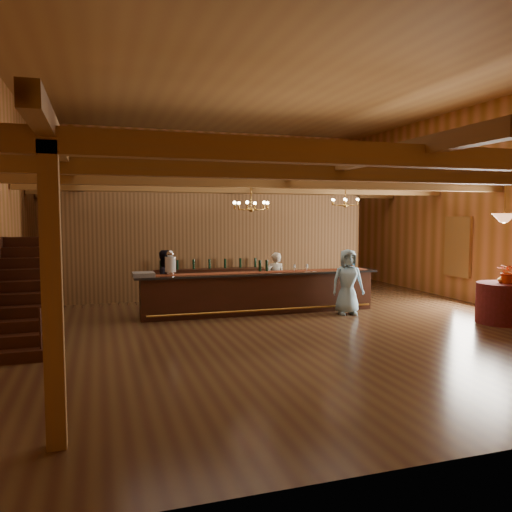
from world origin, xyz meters
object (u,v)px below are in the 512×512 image
object	(u,v)px
backbar_shelf	(210,284)
guest	(348,282)
bartender	(275,280)
raffle_drum	(348,263)
chandelier_right	(345,202)
pendant_lamp	(504,218)
tasting_bar	(260,292)
round_table	(501,303)
floor_plant	(282,276)
beverage_dispenser	(170,263)
chandelier_left	(251,205)
staff_second	(164,281)

from	to	relation	value
backbar_shelf	guest	bearing A→B (deg)	-39.16
bartender	guest	distance (m)	2.02
backbar_shelf	guest	distance (m)	4.29
raffle_drum	chandelier_right	world-z (taller)	chandelier_right
backbar_shelf	bartender	world-z (taller)	bartender
backbar_shelf	pendant_lamp	xyz separation A→B (m)	(5.63, -5.22, 1.95)
tasting_bar	backbar_shelf	distance (m)	2.56
tasting_bar	backbar_shelf	world-z (taller)	tasting_bar
round_table	floor_plant	xyz separation A→B (m)	(-3.21, 5.63, 0.10)
floor_plant	raffle_drum	bearing A→B (deg)	-75.95
tasting_bar	raffle_drum	world-z (taller)	raffle_drum
backbar_shelf	chandelier_right	xyz separation A→B (m)	(3.39, -1.90, 2.38)
guest	floor_plant	world-z (taller)	guest
beverage_dispenser	raffle_drum	distance (m)	4.62
raffle_drum	pendant_lamp	distance (m)	3.84
tasting_bar	round_table	distance (m)	5.61
backbar_shelf	floor_plant	xyz separation A→B (m)	(2.42, 0.41, 0.11)
chandelier_left	guest	distance (m)	3.25
round_table	chandelier_right	world-z (taller)	chandelier_right
beverage_dispenser	chandelier_left	world-z (taller)	chandelier_left
beverage_dispenser	chandelier_left	bearing A→B (deg)	-38.61
beverage_dispenser	floor_plant	world-z (taller)	beverage_dispenser
beverage_dispenser	bartender	size ratio (longest dim) A/B	0.41
floor_plant	bartender	bearing A→B (deg)	-114.84
tasting_bar	floor_plant	distance (m)	3.30
chandelier_left	guest	world-z (taller)	chandelier_left
tasting_bar	bartender	size ratio (longest dim) A/B	4.20
chandelier_left	staff_second	bearing A→B (deg)	129.96
chandelier_left	pendant_lamp	world-z (taller)	same
chandelier_right	staff_second	bearing A→B (deg)	176.67
staff_second	guest	bearing A→B (deg)	144.30
staff_second	guest	size ratio (longest dim) A/B	0.98
staff_second	guest	world-z (taller)	guest
guest	beverage_dispenser	bearing A→B (deg)	178.79
staff_second	beverage_dispenser	bearing A→B (deg)	80.83
tasting_bar	pendant_lamp	distance (m)	5.92
chandelier_right	bartender	world-z (taller)	chandelier_right
raffle_drum	round_table	distance (m)	3.73
round_table	floor_plant	distance (m)	6.48
round_table	chandelier_right	bearing A→B (deg)	123.95
raffle_drum	bartender	bearing A→B (deg)	156.01
beverage_dispenser	backbar_shelf	xyz separation A→B (m)	(1.46, 2.35, -0.87)
chandelier_left	guest	size ratio (longest dim) A/B	0.49
raffle_drum	pendant_lamp	size ratio (longest dim) A/B	0.38
staff_second	floor_plant	size ratio (longest dim) A/B	1.41
backbar_shelf	round_table	size ratio (longest dim) A/B	3.01
pendant_lamp	guest	world-z (taller)	pendant_lamp
beverage_dispenser	round_table	xyz separation A→B (m)	(7.09, -2.87, -0.86)
chandelier_right	pendant_lamp	xyz separation A→B (m)	(2.23, -3.32, -0.43)
round_table	backbar_shelf	bearing A→B (deg)	137.16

